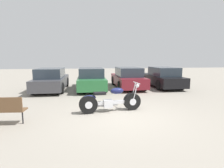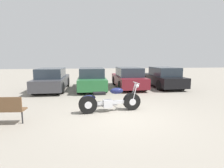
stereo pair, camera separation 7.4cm
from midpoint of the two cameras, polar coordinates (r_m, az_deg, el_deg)
The scene contains 6 objects.
ground_plane at distance 6.36m, azimuth 3.88°, elevation -10.30°, with size 60.00×60.00×0.00m, color gray.
motorcycle at distance 6.71m, azimuth -0.44°, elevation -5.55°, with size 2.42×0.72×1.09m.
parked_car_dark_grey at distance 11.87m, azimuth -18.80°, elevation 1.33°, with size 1.79×4.35×1.42m.
parked_car_green at distance 11.64m, azimuth -6.45°, elevation 1.59°, with size 1.79×4.35×1.42m.
parked_car_maroon at distance 12.20m, azimuth 5.53°, elevation 1.92°, with size 1.79×4.35×1.42m.
parked_car_black at distance 13.02m, azimuth 16.47°, elevation 2.02°, with size 1.79×4.35×1.42m.
Camera 2 is at (-1.19, -5.91, 2.03)m, focal length 28.00 mm.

